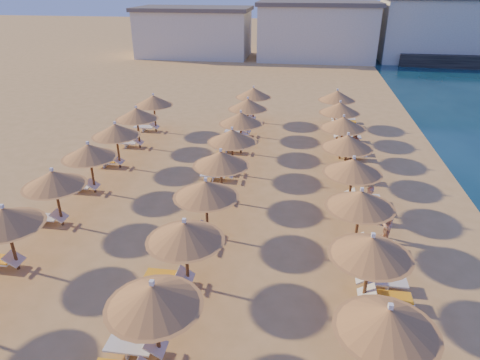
% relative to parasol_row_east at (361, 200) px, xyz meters
% --- Properties ---
extents(ground, '(220.00, 220.00, 0.00)m').
position_rel_parasol_row_east_xyz_m(ground, '(-3.84, -0.90, -2.24)').
color(ground, tan).
rests_on(ground, ground).
extents(hotel_blocks, '(48.22, 9.42, 8.10)m').
position_rel_parasol_row_east_xyz_m(hotel_blocks, '(-0.28, 45.67, 1.46)').
color(hotel_blocks, silver).
rests_on(hotel_blocks, ground).
extents(parasol_row_east, '(2.73, 35.25, 2.78)m').
position_rel_parasol_row_east_xyz_m(parasol_row_east, '(0.00, 0.00, 0.00)').
color(parasol_row_east, brown).
rests_on(parasol_row_east, ground).
extents(parasol_row_west, '(2.73, 35.25, 2.78)m').
position_rel_parasol_row_east_xyz_m(parasol_row_west, '(-6.12, 0.00, 0.00)').
color(parasol_row_west, brown).
rests_on(parasol_row_west, ground).
extents(parasol_row_inland, '(2.73, 25.50, 2.78)m').
position_rel_parasol_row_east_xyz_m(parasol_row_inland, '(-12.77, 1.63, -0.00)').
color(parasol_row_inland, brown).
rests_on(parasol_row_inland, ground).
extents(loungers, '(15.96, 34.06, 0.66)m').
position_rel_parasol_row_east_xyz_m(loungers, '(-5.01, 0.23, -1.90)').
color(loungers, silver).
rests_on(loungers, ground).
extents(beachgoer_c, '(1.14, 0.99, 1.84)m').
position_rel_parasol_row_east_xyz_m(beachgoer_c, '(0.75, 9.62, -1.32)').
color(beachgoer_c, tan).
rests_on(beachgoer_c, ground).
extents(beachgoer_b, '(0.74, 0.88, 1.64)m').
position_rel_parasol_row_east_xyz_m(beachgoer_b, '(1.24, 0.77, -1.42)').
color(beachgoer_b, tan).
rests_on(beachgoer_b, ground).
extents(beachgoer_a, '(0.49, 0.68, 1.72)m').
position_rel_parasol_row_east_xyz_m(beachgoer_a, '(0.72, 2.32, -1.38)').
color(beachgoer_a, tan).
rests_on(beachgoer_a, ground).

